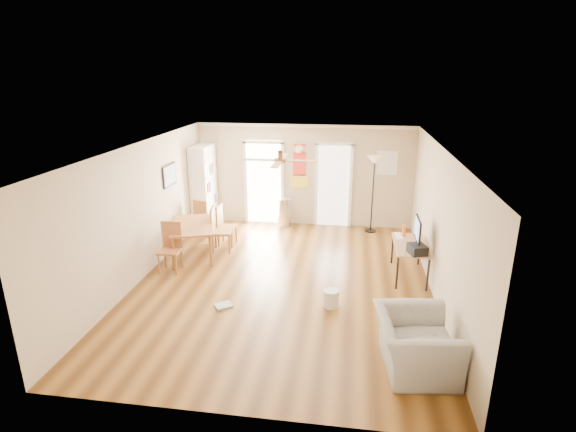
% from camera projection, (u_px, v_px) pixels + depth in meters
% --- Properties ---
extents(floor, '(7.00, 7.00, 0.00)m').
position_uv_depth(floor, '(283.00, 283.00, 8.56)').
color(floor, brown).
rests_on(floor, ground).
extents(ceiling, '(5.50, 7.00, 0.00)m').
position_uv_depth(ceiling, '(283.00, 147.00, 7.75)').
color(ceiling, silver).
rests_on(ceiling, floor).
extents(wall_back, '(5.50, 0.04, 2.60)m').
position_uv_depth(wall_back, '(304.00, 176.00, 11.45)').
color(wall_back, beige).
rests_on(wall_back, floor).
extents(wall_front, '(5.50, 0.04, 2.60)m').
position_uv_depth(wall_front, '(234.00, 319.00, 4.87)').
color(wall_front, beige).
rests_on(wall_front, floor).
extents(wall_left, '(0.04, 7.00, 2.60)m').
position_uv_depth(wall_left, '(141.00, 212.00, 8.53)').
color(wall_left, beige).
rests_on(wall_left, floor).
extents(wall_right, '(0.04, 7.00, 2.60)m').
position_uv_depth(wall_right, '(439.00, 226.00, 7.78)').
color(wall_right, beige).
rests_on(wall_right, floor).
extents(crown_molding, '(5.50, 7.00, 0.08)m').
position_uv_depth(crown_molding, '(283.00, 150.00, 7.77)').
color(crown_molding, white).
rests_on(crown_molding, wall_back).
extents(kitchen_doorway, '(0.90, 0.10, 2.10)m').
position_uv_depth(kitchen_doorway, '(264.00, 184.00, 11.66)').
color(kitchen_doorway, white).
rests_on(kitchen_doorway, wall_back).
extents(bathroom_doorway, '(0.80, 0.10, 2.10)m').
position_uv_depth(bathroom_doorway, '(333.00, 186.00, 11.41)').
color(bathroom_doorway, white).
rests_on(bathroom_doorway, wall_back).
extents(wall_decal, '(0.46, 0.03, 1.10)m').
position_uv_depth(wall_decal, '(299.00, 166.00, 11.37)').
color(wall_decal, red).
rests_on(wall_decal, wall_back).
extents(ac_grille, '(0.50, 0.04, 0.60)m').
position_uv_depth(ac_grille, '(387.00, 163.00, 11.01)').
color(ac_grille, white).
rests_on(ac_grille, wall_back).
extents(framed_poster, '(0.04, 0.66, 0.48)m').
position_uv_depth(framed_poster, '(169.00, 175.00, 9.72)').
color(framed_poster, black).
rests_on(framed_poster, wall_left).
extents(ceiling_fan, '(1.24, 1.24, 0.20)m').
position_uv_depth(ceiling_fan, '(280.00, 160.00, 7.52)').
color(ceiling_fan, '#593819').
rests_on(ceiling_fan, ceiling).
extents(bookshelf, '(0.52, 0.98, 2.10)m').
position_uv_depth(bookshelf, '(204.00, 187.00, 11.39)').
color(bookshelf, silver).
rests_on(bookshelf, floor).
extents(dining_table, '(1.27, 1.64, 0.72)m').
position_uv_depth(dining_table, '(193.00, 240.00, 9.71)').
color(dining_table, '#A96136').
rests_on(dining_table, floor).
extents(dining_chair_right_a, '(0.40, 0.40, 0.93)m').
position_uv_depth(dining_chair_right_a, '(227.00, 225.00, 10.32)').
color(dining_chair_right_a, '#A26F34').
rests_on(dining_chair_right_a, floor).
extents(dining_chair_right_b, '(0.47, 0.47, 1.01)m').
position_uv_depth(dining_chair_right_b, '(222.00, 230.00, 9.92)').
color(dining_chair_right_b, '#A76C35').
rests_on(dining_chair_right_b, floor).
extents(dining_chair_near, '(0.43, 0.43, 0.99)m').
position_uv_depth(dining_chair_near, '(169.00, 248.00, 8.90)').
color(dining_chair_near, '#A96936').
rests_on(dining_chair_near, floor).
extents(dining_chair_far, '(0.46, 0.46, 0.92)m').
position_uv_depth(dining_chair_far, '(205.00, 217.00, 10.90)').
color(dining_chair_far, '#915B2E').
rests_on(dining_chair_far, floor).
extents(trash_can, '(0.44, 0.44, 0.75)m').
position_uv_depth(trash_can, '(284.00, 212.00, 11.54)').
color(trash_can, silver).
rests_on(trash_can, floor).
extents(torchiere_lamp, '(0.40, 0.40, 1.91)m').
position_uv_depth(torchiere_lamp, '(373.00, 195.00, 10.99)').
color(torchiere_lamp, black).
rests_on(torchiere_lamp, floor).
extents(computer_desk, '(0.63, 1.26, 0.67)m').
position_uv_depth(computer_desk, '(409.00, 260.00, 8.74)').
color(computer_desk, '#A47859').
rests_on(computer_desk, floor).
extents(imac, '(0.19, 0.64, 0.59)m').
position_uv_depth(imac, '(417.00, 233.00, 8.36)').
color(imac, black).
rests_on(imac, computer_desk).
extents(keyboard, '(0.17, 0.41, 0.02)m').
position_uv_depth(keyboard, '(399.00, 236.00, 9.04)').
color(keyboard, silver).
rests_on(keyboard, computer_desk).
extents(printer, '(0.38, 0.41, 0.17)m').
position_uv_depth(printer, '(417.00, 249.00, 8.17)').
color(printer, black).
rests_on(printer, computer_desk).
extents(orange_bottle, '(0.09, 0.09, 0.23)m').
position_uv_depth(orange_bottle, '(404.00, 231.00, 9.04)').
color(orange_bottle, '#F75D15').
rests_on(orange_bottle, computer_desk).
extents(wastebasket_a, '(0.32, 0.32, 0.31)m').
position_uv_depth(wastebasket_a, '(331.00, 298.00, 7.66)').
color(wastebasket_a, silver).
rests_on(wastebasket_a, floor).
extents(wastebasket_b, '(0.31, 0.31, 0.28)m').
position_uv_depth(wastebasket_b, '(406.00, 316.00, 7.14)').
color(wastebasket_b, silver).
rests_on(wastebasket_b, floor).
extents(floor_cloth, '(0.36, 0.34, 0.04)m').
position_uv_depth(floor_cloth, '(223.00, 306.00, 7.69)').
color(floor_cloth, '#A6A7A2').
rests_on(floor_cloth, floor).
extents(armchair, '(1.14, 1.27, 0.76)m').
position_uv_depth(armchair, '(415.00, 344.00, 6.00)').
color(armchair, '#9B9B96').
rests_on(armchair, floor).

